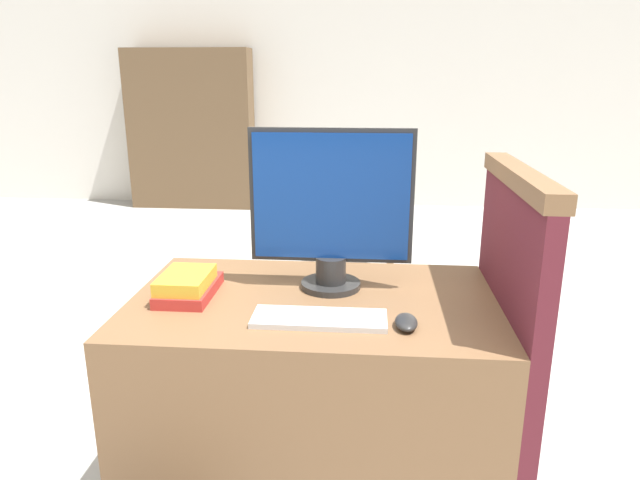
{
  "coord_description": "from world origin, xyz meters",
  "views": [
    {
      "loc": [
        0.16,
        -1.28,
        1.45
      ],
      "look_at": [
        0.02,
        0.32,
        0.98
      ],
      "focal_mm": 32.0,
      "sensor_mm": 36.0,
      "label": 1
    }
  ],
  "objects_px": {
    "keyboard": "(319,319)",
    "book_stack": "(188,285)",
    "monitor": "(331,210)",
    "mouse": "(406,322)",
    "far_chair": "(365,208)"
  },
  "relations": [
    {
      "from": "keyboard",
      "to": "book_stack",
      "type": "xyz_separation_m",
      "value": [
        -0.42,
        0.15,
        0.03
      ]
    },
    {
      "from": "monitor",
      "to": "mouse",
      "type": "distance_m",
      "value": 0.44
    },
    {
      "from": "keyboard",
      "to": "mouse",
      "type": "relative_size",
      "value": 3.47
    },
    {
      "from": "monitor",
      "to": "far_chair",
      "type": "height_order",
      "value": "monitor"
    },
    {
      "from": "mouse",
      "to": "far_chair",
      "type": "relative_size",
      "value": 0.12
    },
    {
      "from": "monitor",
      "to": "book_stack",
      "type": "height_order",
      "value": "monitor"
    },
    {
      "from": "monitor",
      "to": "book_stack",
      "type": "relative_size",
      "value": 1.98
    },
    {
      "from": "monitor",
      "to": "mouse",
      "type": "relative_size",
      "value": 4.71
    },
    {
      "from": "monitor",
      "to": "book_stack",
      "type": "bearing_deg",
      "value": -165.59
    },
    {
      "from": "mouse",
      "to": "keyboard",
      "type": "bearing_deg",
      "value": 175.52
    },
    {
      "from": "keyboard",
      "to": "far_chair",
      "type": "distance_m",
      "value": 2.63
    },
    {
      "from": "far_chair",
      "to": "monitor",
      "type": "bearing_deg",
      "value": -122.71
    },
    {
      "from": "monitor",
      "to": "far_chair",
      "type": "relative_size",
      "value": 0.59
    },
    {
      "from": "monitor",
      "to": "keyboard",
      "type": "height_order",
      "value": "monitor"
    },
    {
      "from": "monitor",
      "to": "keyboard",
      "type": "bearing_deg",
      "value": -93.08
    }
  ]
}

